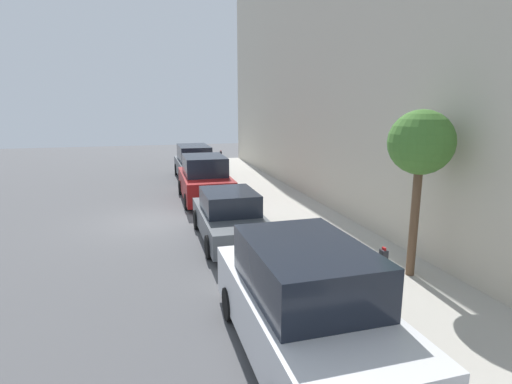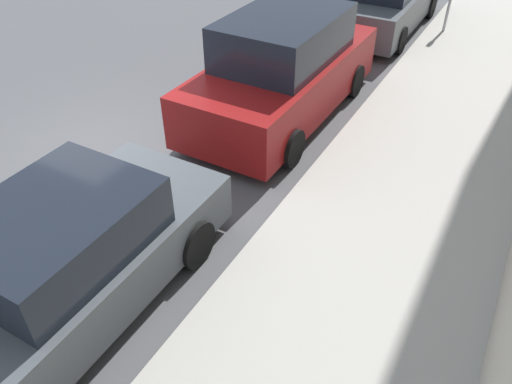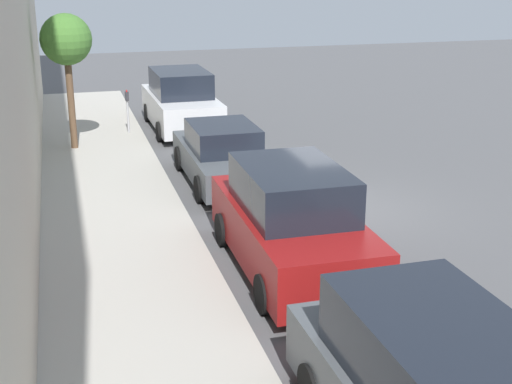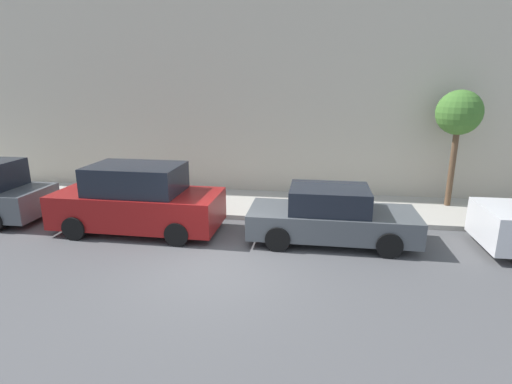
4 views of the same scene
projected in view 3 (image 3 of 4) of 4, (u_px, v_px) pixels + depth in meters
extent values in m
plane|color=#515154|center=(341.00, 209.00, 16.36)|extent=(60.00, 60.00, 0.00)
cube|color=#B2ADA3|center=(117.00, 228.00, 15.05)|extent=(3.13, 32.00, 0.15)
cube|color=silver|center=(181.00, 109.00, 23.74)|extent=(2.02, 4.83, 0.96)
cube|color=black|center=(180.00, 83.00, 23.47)|extent=(1.76, 2.62, 0.80)
cylinder|color=black|center=(218.00, 128.00, 22.74)|extent=(0.22, 0.64, 0.64)
cylinder|color=black|center=(160.00, 132.00, 22.27)|extent=(0.22, 0.64, 0.64)
cylinder|color=black|center=(200.00, 110.00, 25.46)|extent=(0.22, 0.64, 0.64)
cylinder|color=black|center=(148.00, 113.00, 24.99)|extent=(0.22, 0.64, 0.64)
cube|color=#4C5156|center=(222.00, 161.00, 18.14)|extent=(1.80, 4.50, 0.68)
cube|color=black|center=(223.00, 137.00, 17.84)|extent=(1.59, 2.10, 0.64)
cylinder|color=black|center=(270.00, 183.00, 17.16)|extent=(0.22, 0.66, 0.66)
cylinder|color=black|center=(201.00, 189.00, 16.72)|extent=(0.22, 0.66, 0.66)
cylinder|color=black|center=(241.00, 154.00, 19.71)|extent=(0.22, 0.66, 0.66)
cylinder|color=black|center=(180.00, 158.00, 19.27)|extent=(0.22, 0.66, 0.66)
cube|color=maroon|center=(291.00, 234.00, 12.99)|extent=(2.01, 4.82, 0.96)
cube|color=black|center=(292.00, 188.00, 12.72)|extent=(1.75, 2.62, 0.80)
cylinder|color=black|center=(371.00, 281.00, 11.99)|extent=(0.22, 0.66, 0.66)
cylinder|color=black|center=(265.00, 294.00, 11.51)|extent=(0.22, 0.66, 0.66)
cylinder|color=black|center=(311.00, 221.00, 14.71)|extent=(0.22, 0.66, 0.66)
cylinder|color=black|center=(223.00, 230.00, 14.23)|extent=(0.22, 0.66, 0.66)
cube|color=black|center=(447.00, 361.00, 7.46)|extent=(1.70, 3.11, 0.84)
cylinder|color=black|center=(441.00, 368.00, 9.44)|extent=(0.22, 0.66, 0.66)
cylinder|color=#ADADB2|center=(128.00, 117.00, 22.72)|extent=(0.07, 0.07, 1.04)
cube|color=#2D2D33|center=(127.00, 96.00, 22.51)|extent=(0.11, 0.15, 0.28)
cube|color=red|center=(127.00, 91.00, 22.46)|extent=(0.04, 0.09, 0.05)
cylinder|color=brown|center=(71.00, 102.00, 20.64)|extent=(0.20, 0.20, 2.75)
sphere|color=#42752D|center=(66.00, 39.00, 20.09)|extent=(1.45, 1.45, 1.45)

